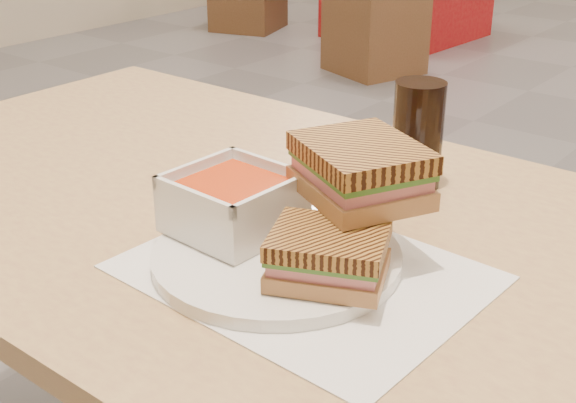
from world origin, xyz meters
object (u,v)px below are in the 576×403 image
Objects in this scene: main_table at (242,281)px; cola_glass at (417,135)px; panini_lower at (328,255)px; bg_chair_0r at (375,28)px; plate at (277,257)px; soup_bowl at (233,205)px.

cola_glass reaches higher than main_table.
bg_chair_0r is (-1.92, 3.10, -0.55)m from panini_lower.
bg_chair_0r is (-1.85, 3.08, -0.52)m from plate.
bg_chair_0r is (-1.78, 3.07, -0.55)m from soup_bowl.
panini_lower is at bearing -8.53° from soup_bowl.
soup_bowl is 0.91× the size of panini_lower.
main_table is at bearing 129.11° from soup_bowl.
plate is 0.48× the size of bg_chair_0r.
soup_bowl is at bearing 172.46° from plate.
plate is 0.08m from soup_bowl.
cola_glass is (0.00, 0.27, 0.06)m from plate.
panini_lower is at bearing -76.18° from cola_glass.
cola_glass reaches higher than bg_chair_0r.
panini_lower is (0.07, -0.01, 0.03)m from plate.
soup_bowl reaches higher than main_table.
plate is at bearing 170.59° from panini_lower.
main_table is 8.77× the size of panini_lower.
main_table is at bearing 145.54° from plate.
cola_glass reaches higher than plate.
main_table is 0.21m from plate.
panini_lower is at bearing -58.14° from bg_chair_0r.
main_table is 2.22× the size of bg_chair_0r.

